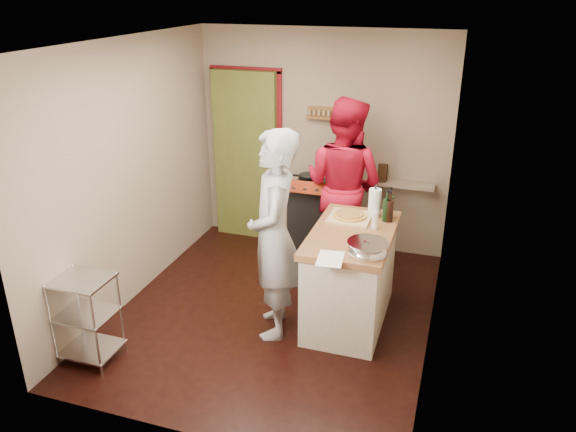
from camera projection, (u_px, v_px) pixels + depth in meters
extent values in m
plane|color=black|center=(275.00, 311.00, 5.63)|extent=(3.50, 3.50, 0.00)
cube|color=gray|center=(322.00, 142.00, 6.66)|extent=(3.00, 0.04, 2.60)
cube|color=#565B23|center=(250.00, 154.00, 7.07)|extent=(0.80, 0.40, 2.10)
cube|color=maroon|center=(217.00, 152.00, 7.13)|extent=(0.06, 0.06, 2.10)
cube|color=maroon|center=(280.00, 158.00, 6.89)|extent=(0.06, 0.06, 2.10)
cube|color=maroon|center=(246.00, 69.00, 6.60)|extent=(0.90, 0.06, 0.06)
cube|color=brown|center=(326.00, 118.00, 6.48)|extent=(0.46, 0.09, 0.03)
cube|color=brown|center=(327.00, 112.00, 6.49)|extent=(0.46, 0.02, 0.12)
cube|color=olive|center=(326.00, 113.00, 6.46)|extent=(0.42, 0.04, 0.07)
cube|color=gray|center=(399.00, 184.00, 6.45)|extent=(0.80, 0.18, 0.04)
cube|color=black|center=(383.00, 173.00, 6.46)|extent=(0.10, 0.14, 0.22)
cube|color=gray|center=(131.00, 174.00, 5.55)|extent=(0.04, 3.50, 2.60)
cube|color=gray|center=(442.00, 209.00, 4.70)|extent=(0.04, 3.50, 2.60)
cube|color=white|center=(272.00, 40.00, 4.62)|extent=(3.00, 3.50, 0.02)
cube|color=black|center=(318.00, 222.00, 6.71)|extent=(0.60, 0.55, 0.80)
cube|color=black|center=(319.00, 188.00, 6.54)|extent=(0.60, 0.55, 0.06)
cube|color=maroon|center=(312.00, 188.00, 6.26)|extent=(0.60, 0.15, 0.17)
cylinder|color=black|center=(309.00, 177.00, 6.67)|extent=(0.26, 0.26, 0.05)
cylinder|color=silver|center=(51.00, 326.00, 4.69)|extent=(0.02, 0.02, 0.80)
cylinder|color=silver|center=(96.00, 335.00, 4.56)|extent=(0.02, 0.02, 0.80)
cylinder|color=silver|center=(78.00, 304.00, 5.00)|extent=(0.02, 0.02, 0.80)
cylinder|color=silver|center=(121.00, 312.00, 4.88)|extent=(0.02, 0.02, 0.80)
cube|color=silver|center=(91.00, 348.00, 4.90)|extent=(0.48, 0.40, 0.02)
cube|color=silver|center=(86.00, 314.00, 4.76)|extent=(0.48, 0.40, 0.02)
cube|color=silver|center=(80.00, 280.00, 4.64)|extent=(0.48, 0.40, 0.02)
cube|color=beige|center=(350.00, 279.00, 5.34)|extent=(0.67, 1.18, 0.88)
cube|color=#995F3A|center=(352.00, 234.00, 5.15)|extent=(0.73, 1.25, 0.06)
cube|color=#DDB487|center=(350.00, 218.00, 5.41)|extent=(0.40, 0.40, 0.02)
cylinder|color=gold|center=(350.00, 215.00, 5.40)|extent=(0.32, 0.32, 0.02)
ellipsoid|color=silver|center=(368.00, 248.00, 4.70)|extent=(0.35, 0.35, 0.11)
cylinder|color=white|center=(375.00, 203.00, 5.42)|extent=(0.12, 0.12, 0.28)
cylinder|color=silver|center=(375.00, 220.00, 5.17)|extent=(0.06, 0.06, 0.17)
cube|color=white|center=(330.00, 259.00, 4.63)|extent=(0.24, 0.32, 0.00)
cylinder|color=black|center=(390.00, 203.00, 5.39)|extent=(0.08, 0.08, 0.31)
cylinder|color=black|center=(389.00, 206.00, 5.30)|extent=(0.08, 0.08, 0.31)
cylinder|color=black|center=(387.00, 206.00, 5.31)|extent=(0.08, 0.08, 0.31)
imported|color=silver|center=(274.00, 236.00, 4.98)|extent=(0.67, 0.82, 1.94)
imported|color=#B50C26|center=(343.00, 185.00, 6.19)|extent=(1.13, 1.00, 1.96)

